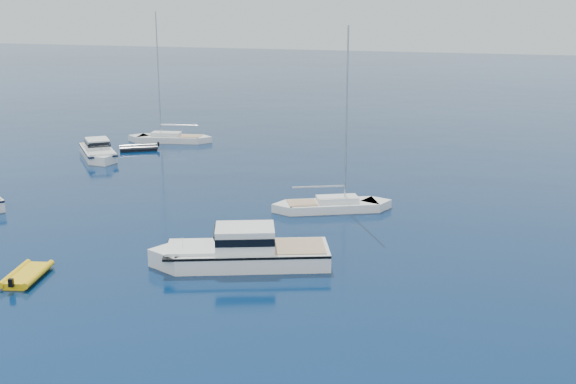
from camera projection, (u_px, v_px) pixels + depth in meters
The scene contains 6 objects.
motor_cruiser_centre at pixel (242, 264), 42.23m from camera, with size 3.43×11.20×2.94m, color white, non-canonical shape.
motor_cruiser_horizon at pixel (99, 158), 70.92m from camera, with size 2.74×8.96×2.35m, color white, non-canonical shape.
sailboat_centre at pixel (332, 210), 53.20m from camera, with size 2.42×9.32×13.71m, color white, non-canonical shape.
sailboat_far_l at pixel (170, 142), 78.93m from camera, with size 2.52×9.70×14.27m, color white, non-canonical shape.
tender_yellow at pixel (27, 279), 40.08m from camera, with size 2.07×3.80×0.95m, color yellow, non-canonical shape.
tender_grey_far at pixel (139, 150), 74.49m from camera, with size 2.16×4.00×0.95m, color black, non-canonical shape.
Camera 1 is at (11.27, -20.26, 14.85)m, focal length 45.39 mm.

